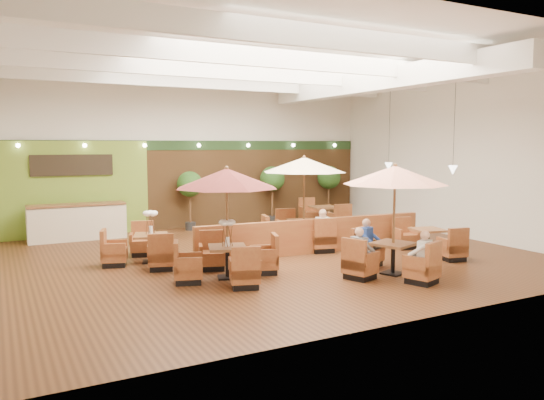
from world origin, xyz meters
TOP-DOWN VIEW (x-y plane):
  - room at (0.25, 1.22)m, footprint 14.04×14.00m
  - service_counter at (-4.40, 5.10)m, footprint 3.00×0.75m
  - booth_divider at (1.28, -0.23)m, footprint 7.08×0.57m
  - table_0 at (-2.03, -1.72)m, footprint 2.68×2.68m
  - table_1 at (1.54, -3.21)m, footprint 2.59×2.74m
  - table_2 at (1.48, 0.80)m, footprint 2.69×2.82m
  - table_3 at (-3.40, 0.74)m, footprint 1.86×2.66m
  - table_4 at (4.02, -1.86)m, footprint 0.97×2.54m
  - table_5 at (4.06, 3.53)m, footprint 1.04×2.79m
  - topiary_0 at (-0.51, 5.30)m, footprint 0.91×0.91m
  - topiary_1 at (2.83, 5.30)m, footprint 0.96×0.96m
  - topiary_2 at (5.47, 5.30)m, footprint 0.95×0.95m
  - diner_0 at (1.61, -4.18)m, footprint 0.41×0.39m
  - diner_1 at (1.61, -2.24)m, footprint 0.42×0.40m
  - diner_2 at (0.64, -3.21)m, footprint 0.33×0.39m
  - diner_3 at (1.55, -0.21)m, footprint 0.37×0.32m
  - diner_4 at (1.55, -0.21)m, footprint 0.43×0.38m

SIDE VIEW (x-z plane):
  - table_4 at x=4.02m, z-range -0.11..0.80m
  - table_5 at x=4.06m, z-range -0.12..0.89m
  - table_3 at x=-3.40m, z-range -0.31..1.21m
  - booth_divider at x=1.28m, z-range 0.00..0.98m
  - service_counter at x=-4.40m, z-range -0.01..1.17m
  - diner_3 at x=1.55m, z-range 0.37..1.08m
  - diner_0 at x=1.61m, z-range 0.37..1.11m
  - diner_2 at x=0.64m, z-range 0.37..1.11m
  - diner_1 at x=1.61m, z-range 0.37..1.11m
  - diner_4 at x=1.55m, z-range 0.36..1.15m
  - topiary_0 at x=-0.51m, z-range 0.52..2.65m
  - topiary_2 at x=5.47m, z-range 0.54..2.75m
  - topiary_1 at x=2.83m, z-range 0.55..2.79m
  - table_0 at x=-2.03m, z-range 0.46..3.06m
  - table_1 at x=1.54m, z-range 0.58..3.23m
  - table_2 at x=1.48m, z-range 0.60..3.36m
  - room at x=0.25m, z-range 0.87..6.39m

